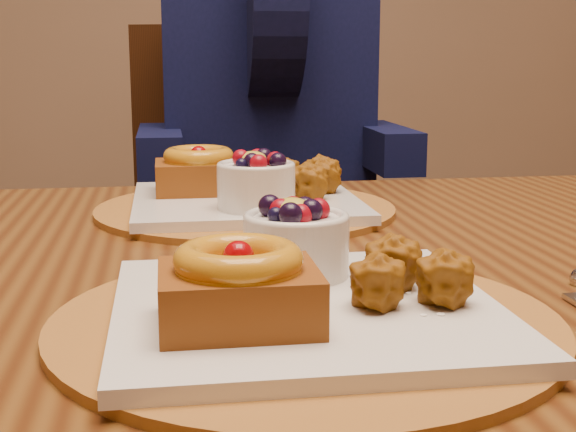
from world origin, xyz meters
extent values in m
cube|color=#3D1D0B|center=(-0.11, -0.05, 0.73)|extent=(1.60, 0.90, 0.04)
cylinder|color=brown|center=(-0.11, -0.27, 0.76)|extent=(0.38, 0.38, 0.01)
cube|color=silver|center=(-0.11, -0.27, 0.77)|extent=(0.28, 0.28, 0.01)
cube|color=#4B2207|center=(-0.17, -0.32, 0.79)|extent=(0.11, 0.09, 0.04)
torus|color=#935B09|center=(-0.17, -0.32, 0.82)|extent=(0.09, 0.09, 0.02)
sphere|color=#800205|center=(-0.17, -0.32, 0.82)|extent=(0.02, 0.02, 0.02)
sphere|color=#874F09|center=(-0.04, -0.25, 0.79)|extent=(0.04, 0.04, 0.04)
sphere|color=#874F09|center=(-0.07, -0.30, 0.79)|extent=(0.04, 0.04, 0.04)
sphere|color=#874F09|center=(-0.02, -0.30, 0.79)|extent=(0.04, 0.04, 0.04)
cylinder|color=silver|center=(-0.11, -0.20, 0.80)|extent=(0.09, 0.09, 0.05)
torus|color=silver|center=(-0.11, -0.20, 0.82)|extent=(0.09, 0.09, 0.01)
ellipsoid|color=gold|center=(-0.11, -0.20, 0.83)|extent=(0.03, 0.03, 0.02)
cylinder|color=brown|center=(-0.11, 0.17, 0.76)|extent=(0.38, 0.38, 0.01)
cube|color=silver|center=(-0.11, 0.17, 0.77)|extent=(0.28, 0.28, 0.01)
cube|color=#4B2207|center=(-0.17, 0.21, 0.80)|extent=(0.11, 0.09, 0.04)
torus|color=#935B09|center=(-0.17, 0.21, 0.82)|extent=(0.09, 0.09, 0.02)
sphere|color=#800205|center=(-0.17, 0.21, 0.83)|extent=(0.02, 0.02, 0.02)
sphere|color=#874F09|center=(-0.04, 0.14, 0.80)|extent=(0.04, 0.04, 0.04)
sphere|color=#874F09|center=(-0.06, 0.19, 0.80)|extent=(0.04, 0.04, 0.04)
sphere|color=#874F09|center=(-0.01, 0.19, 0.80)|extent=(0.04, 0.04, 0.04)
cylinder|color=silver|center=(-0.11, 0.09, 0.80)|extent=(0.09, 0.09, 0.05)
torus|color=silver|center=(-0.11, 0.09, 0.83)|extent=(0.09, 0.09, 0.01)
ellipsoid|color=gold|center=(-0.11, 0.09, 0.83)|extent=(0.03, 0.03, 0.02)
cube|color=black|center=(-0.13, 0.76, 0.50)|extent=(0.63, 0.63, 0.04)
cylinder|color=black|center=(-0.40, 0.64, 0.24)|extent=(0.04, 0.04, 0.48)
cylinder|color=black|center=(-0.25, 1.04, 0.24)|extent=(0.04, 0.04, 0.48)
cylinder|color=black|center=(0.14, 0.89, 0.24)|extent=(0.04, 0.04, 0.48)
cube|color=black|center=(-0.05, 0.97, 0.76)|extent=(0.47, 0.21, 0.51)
cube|color=black|center=(0.00, 0.82, 0.79)|extent=(0.42, 0.22, 0.59)
cube|color=black|center=(-0.22, 0.70, 0.77)|extent=(0.08, 0.30, 0.08)
cube|color=black|center=(0.21, 0.70, 0.77)|extent=(0.08, 0.30, 0.08)
camera|label=1|loc=(-0.21, -0.83, 0.96)|focal=50.00mm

